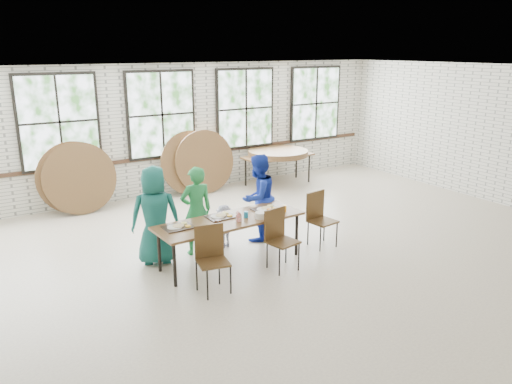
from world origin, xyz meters
TOP-DOWN VIEW (x-y plane):
  - room at (0.00, 4.44)m, footprint 12.00×12.00m
  - dining_table at (-0.59, 0.22)m, footprint 2.44×0.93m
  - chair_near_left at (-1.26, -0.43)m, footprint 0.49×0.48m
  - chair_near_right at (-0.04, -0.32)m, footprint 0.49×0.47m
  - chair_spare at (1.09, 0.10)m, footprint 0.47×0.46m
  - adult_teal at (-1.57, 0.87)m, footprint 0.90×0.74m
  - adult_green at (-0.86, 0.87)m, footprint 0.57×0.41m
  - toddler at (-0.35, 0.87)m, footprint 0.51×0.32m
  - adult_blue at (0.34, 0.87)m, footprint 0.91×0.81m
  - storage_table at (2.77, 3.82)m, footprint 1.84×0.85m
  - tabletop_clutter at (-0.51, 0.20)m, footprint 2.03×0.63m
  - round_tops_stacked at (2.77, 3.82)m, footprint 1.50×1.50m
  - round_tops_leaning at (-0.65, 4.13)m, footprint 4.45×0.43m

SIDE VIEW (x-z plane):
  - toddler at x=-0.35m, z-range 0.00..0.75m
  - chair_near_left at x=-1.26m, z-range 0.08..1.03m
  - chair_near_right at x=-0.04m, z-range 0.08..1.03m
  - chair_spare at x=1.09m, z-range 0.08..1.03m
  - storage_table at x=2.77m, z-range 0.32..1.06m
  - dining_table at x=-0.59m, z-range 0.32..1.06m
  - round_tops_leaning at x=-0.65m, z-range -0.01..1.48m
  - adult_green at x=-0.86m, z-range 0.00..1.49m
  - tabletop_clutter at x=-0.51m, z-range 0.71..0.82m
  - adult_blue at x=0.34m, z-range 0.00..1.55m
  - adult_teal at x=-1.57m, z-range 0.00..1.58m
  - round_tops_stacked at x=2.77m, z-range 0.74..0.87m
  - room at x=0.00m, z-range -4.17..7.83m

